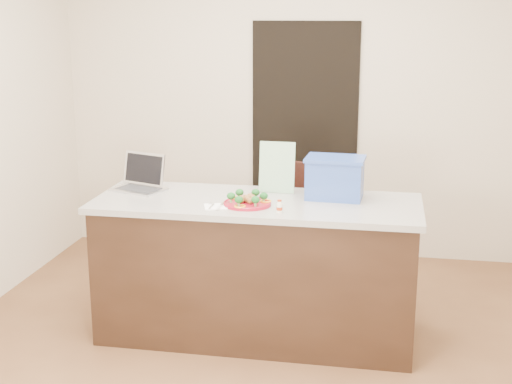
% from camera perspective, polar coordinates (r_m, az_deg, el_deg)
% --- Properties ---
extents(ground, '(4.00, 4.00, 0.00)m').
position_cam_1_polar(ground, '(4.59, -0.54, -12.64)').
color(ground, brown).
rests_on(ground, ground).
extents(room_shell, '(4.00, 4.00, 4.00)m').
position_cam_1_polar(room_shell, '(4.12, -0.60, 7.86)').
color(room_shell, white).
rests_on(room_shell, ground).
extents(doorway, '(0.90, 0.02, 2.00)m').
position_cam_1_polar(doorway, '(6.13, 3.90, 4.14)').
color(doorway, black).
rests_on(doorway, ground).
extents(island, '(2.06, 0.76, 0.92)m').
position_cam_1_polar(island, '(4.63, 0.04, -6.16)').
color(island, black).
rests_on(island, ground).
extents(plate, '(0.30, 0.30, 0.02)m').
position_cam_1_polar(plate, '(4.39, -0.70, -0.90)').
color(plate, maroon).
rests_on(plate, island).
extents(meatballs, '(0.12, 0.11, 0.04)m').
position_cam_1_polar(meatballs, '(4.38, -0.68, -0.54)').
color(meatballs, brown).
rests_on(meatballs, plate).
extents(broccoli, '(0.25, 0.24, 0.04)m').
position_cam_1_polar(broccoli, '(4.37, -0.70, -0.32)').
color(broccoli, '#124418').
rests_on(broccoli, plate).
extents(pepper_rings, '(0.27, 0.26, 0.01)m').
position_cam_1_polar(pepper_rings, '(4.38, -0.70, -0.78)').
color(pepper_rings, '#FFA01A').
rests_on(pepper_rings, plate).
extents(napkin, '(0.17, 0.17, 0.01)m').
position_cam_1_polar(napkin, '(4.35, -3.25, -1.16)').
color(napkin, white).
rests_on(napkin, island).
extents(fork, '(0.03, 0.14, 0.00)m').
position_cam_1_polar(fork, '(4.36, -3.49, -1.06)').
color(fork, silver).
rests_on(fork, napkin).
extents(knife, '(0.02, 0.18, 0.01)m').
position_cam_1_polar(knife, '(4.33, -2.91, -1.15)').
color(knife, silver).
rests_on(knife, napkin).
extents(yogurt_bottle, '(0.04, 0.04, 0.08)m').
position_cam_1_polar(yogurt_bottle, '(4.22, 1.89, -1.23)').
color(yogurt_bottle, silver).
rests_on(yogurt_bottle, island).
extents(laptop, '(0.39, 0.36, 0.23)m').
position_cam_1_polar(laptop, '(4.84, -9.16, 1.00)').
color(laptop, '#BCBCC1').
rests_on(laptop, island).
extents(leaflet, '(0.24, 0.06, 0.33)m').
position_cam_1_polar(leaflet, '(4.66, 1.69, 1.99)').
color(leaflet, silver).
rests_on(leaflet, island).
extents(blue_box, '(0.38, 0.29, 0.27)m').
position_cam_1_polar(blue_box, '(4.55, 6.33, 1.16)').
color(blue_box, '#2A489B').
rests_on(blue_box, island).
extents(chair, '(0.57, 0.58, 1.02)m').
position_cam_1_polar(chair, '(5.18, 2.50, -2.52)').
color(chair, black).
rests_on(chair, ground).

